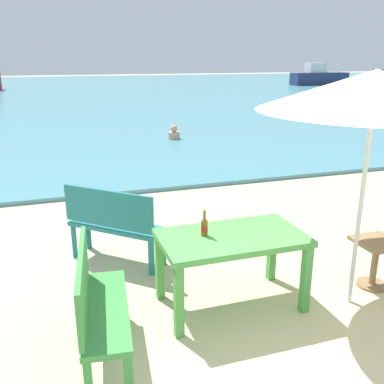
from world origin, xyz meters
name	(u,v)px	position (x,y,z in m)	size (l,w,h in m)	color
ground_plane	(332,364)	(0.00, 0.00, 0.00)	(120.00, 120.00, 0.00)	beige
sea_water	(77,91)	(0.00, 30.00, 0.04)	(120.00, 50.00, 0.08)	teal
picnic_table_green	(232,245)	(-0.45, 1.09, 0.65)	(1.40, 0.80, 0.76)	#4C9E47
beer_bottle_amber	(204,226)	(-0.70, 1.16, 0.85)	(0.07, 0.07, 0.26)	brown
patio_umbrella	(375,91)	(0.74, 0.75, 2.12)	(2.10, 2.10, 2.30)	silver
side_table_wood	(376,257)	(1.17, 0.94, 0.35)	(0.44, 0.44, 0.54)	olive
bench_teal_center	(113,221)	(-1.41, 2.37, 0.54)	(1.12, 1.08, 0.95)	#237275
bench_green_left	(96,300)	(-1.80, 0.68, 0.54)	(0.49, 1.23, 0.95)	#3D8C42
swimmer_person	(174,133)	(1.42, 9.70, 0.24)	(0.34, 0.34, 0.41)	tan
boat_ferry	(319,77)	(20.16, 30.26, 0.73)	(5.00, 1.36, 1.82)	navy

